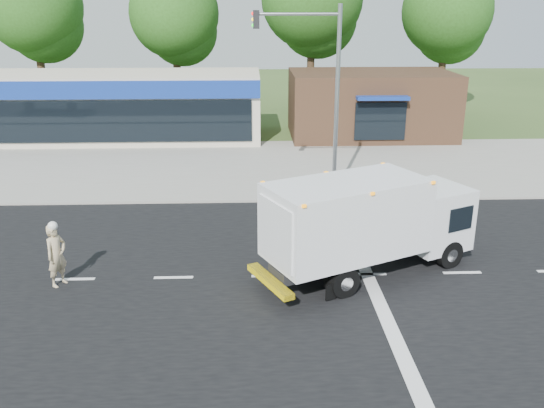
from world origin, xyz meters
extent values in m
plane|color=#385123|center=(0.00, 0.00, 0.00)|extent=(120.00, 120.00, 0.00)
cube|color=black|center=(0.00, 0.00, 0.00)|extent=(60.00, 14.00, 0.02)
cube|color=gray|center=(0.00, 8.20, 0.06)|extent=(60.00, 2.40, 0.12)
cube|color=gray|center=(0.00, 14.00, 0.01)|extent=(60.00, 9.00, 0.02)
cube|color=silver|center=(-6.00, 0.00, 0.02)|extent=(1.20, 0.15, 0.01)
cube|color=silver|center=(-3.00, 0.00, 0.02)|extent=(1.20, 0.15, 0.01)
cube|color=silver|center=(0.00, 0.00, 0.02)|extent=(1.20, 0.15, 0.01)
cube|color=silver|center=(3.00, 0.00, 0.02)|extent=(1.20, 0.15, 0.01)
cube|color=silver|center=(6.00, 0.00, 0.02)|extent=(1.20, 0.15, 0.01)
cube|color=silver|center=(3.00, -3.00, 0.02)|extent=(0.40, 7.00, 0.01)
cube|color=black|center=(2.23, -0.24, 0.66)|extent=(4.68, 2.92, 0.33)
cube|color=white|center=(5.26, 1.23, 1.47)|extent=(2.60, 2.66, 1.99)
cube|color=black|center=(6.07, 1.63, 1.66)|extent=(0.91, 1.68, 0.85)
cube|color=white|center=(2.23, -0.24, 1.99)|extent=(5.26, 4.12, 2.23)
cube|color=silver|center=(0.08, -1.28, 1.95)|extent=(0.88, 1.73, 1.80)
cube|color=yellow|center=(-0.08, -1.36, 0.52)|extent=(1.29, 2.19, 0.17)
cube|color=orange|center=(2.23, -0.24, 3.08)|extent=(5.11, 4.07, 0.08)
cylinder|color=black|center=(4.91, 2.06, 0.46)|extent=(0.94, 0.65, 0.91)
cylinder|color=black|center=(5.70, 0.44, 0.46)|extent=(0.94, 0.65, 0.91)
cylinder|color=black|center=(1.22, 0.33, 0.46)|extent=(0.94, 0.65, 0.91)
cylinder|color=black|center=(2.05, -1.38, 0.46)|extent=(0.94, 0.65, 0.91)
imported|color=tan|center=(-6.34, -0.32, 0.96)|extent=(0.74, 0.84, 1.92)
sphere|color=white|center=(-6.34, -0.32, 1.89)|extent=(0.28, 0.28, 0.28)
cube|color=beige|center=(-9.00, 20.00, 2.00)|extent=(18.00, 6.00, 4.00)
cube|color=navy|center=(-9.00, 16.95, 3.40)|extent=(18.00, 0.30, 1.00)
cube|color=black|center=(-9.00, 16.95, 1.60)|extent=(17.00, 0.12, 2.40)
cube|color=#382316|center=(7.00, 20.00, 2.00)|extent=(10.00, 6.00, 4.00)
cube|color=navy|center=(7.00, 16.90, 2.90)|extent=(3.00, 1.20, 0.20)
cube|color=black|center=(7.00, 16.95, 1.50)|extent=(3.00, 0.12, 2.20)
cylinder|color=gray|center=(3.00, 7.60, 4.00)|extent=(0.18, 0.18, 8.00)
cylinder|color=gray|center=(1.30, 7.60, 7.60)|extent=(3.40, 0.12, 0.12)
cube|color=black|center=(-0.30, 7.60, 7.40)|extent=(0.25, 0.25, 0.70)
cylinder|color=#332114|center=(-16.00, 28.00, 3.67)|extent=(0.56, 0.56, 7.35)
sphere|color=#244D16|center=(-16.00, 28.00, 7.88)|extent=(6.93, 6.93, 6.93)
sphere|color=#244D16|center=(-15.50, 28.50, 6.51)|extent=(5.46, 5.46, 5.46)
cylinder|color=#332114|center=(-6.00, 28.00, 3.43)|extent=(0.56, 0.56, 6.86)
sphere|color=#244D16|center=(-6.00, 28.00, 7.35)|extent=(6.47, 6.47, 6.47)
sphere|color=#244D16|center=(-5.50, 28.50, 6.08)|extent=(5.10, 5.10, 5.10)
cylinder|color=#332114|center=(4.00, 28.00, 3.92)|extent=(0.56, 0.56, 7.84)
sphere|color=#244D16|center=(4.50, 28.50, 6.94)|extent=(5.82, 5.82, 5.82)
cylinder|color=#332114|center=(14.00, 28.00, 3.50)|extent=(0.56, 0.56, 7.00)
sphere|color=#244D16|center=(14.00, 28.00, 7.50)|extent=(6.60, 6.60, 6.60)
sphere|color=#244D16|center=(14.50, 28.50, 6.20)|extent=(5.20, 5.20, 5.20)
camera|label=1|loc=(-0.57, -16.06, 7.97)|focal=38.00mm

